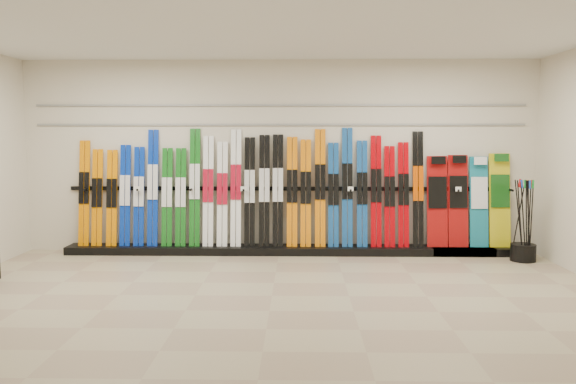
{
  "coord_description": "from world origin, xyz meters",
  "views": [
    {
      "loc": [
        0.31,
        -6.3,
        1.86
      ],
      "look_at": [
        0.17,
        1.0,
        1.1
      ],
      "focal_mm": 35.0,
      "sensor_mm": 36.0,
      "label": 1
    }
  ],
  "objects": [
    {
      "name": "ski_poles",
      "position": [
        3.58,
        1.79,
        0.61
      ],
      "size": [
        0.27,
        0.29,
        1.18
      ],
      "color": "black",
      "rests_on": "pole_bin"
    },
    {
      "name": "slatwall_rail_1",
      "position": [
        0.0,
        2.48,
        2.3
      ],
      "size": [
        7.6,
        0.02,
        0.03
      ],
      "primitive_type": "cube",
      "color": "gray",
      "rests_on": "back_wall"
    },
    {
      "name": "back_wall",
      "position": [
        0.0,
        2.5,
        1.5
      ],
      "size": [
        8.0,
        0.0,
        8.0
      ],
      "primitive_type": "plane",
      "rotation": [
        1.57,
        0.0,
        0.0
      ],
      "color": "beige",
      "rests_on": "floor"
    },
    {
      "name": "slatwall_rail_0",
      "position": [
        0.0,
        2.48,
        2.0
      ],
      "size": [
        7.6,
        0.02,
        0.03
      ],
      "primitive_type": "cube",
      "color": "gray",
      "rests_on": "back_wall"
    },
    {
      "name": "skis",
      "position": [
        -0.41,
        2.35,
        0.95
      ],
      "size": [
        5.37,
        0.27,
        1.83
      ],
      "color": "orange",
      "rests_on": "ski_rack_base"
    },
    {
      "name": "floor",
      "position": [
        0.0,
        0.0,
        0.0
      ],
      "size": [
        8.0,
        8.0,
        0.0
      ],
      "primitive_type": "plane",
      "color": "#9E876D",
      "rests_on": "ground"
    },
    {
      "name": "pole_bin",
      "position": [
        3.6,
        1.85,
        0.12
      ],
      "size": [
        0.36,
        0.36,
        0.25
      ],
      "primitive_type": "cylinder",
      "color": "black",
      "rests_on": "floor"
    },
    {
      "name": "ski_rack_base",
      "position": [
        0.22,
        2.28,
        0.06
      ],
      "size": [
        8.0,
        0.4,
        0.12
      ],
      "primitive_type": "cube",
      "color": "black",
      "rests_on": "floor"
    },
    {
      "name": "snowboards",
      "position": [
        2.93,
        2.35,
        0.82
      ],
      "size": [
        1.28,
        0.22,
        1.44
      ],
      "color": "#990C0C",
      "rests_on": "ski_rack_base"
    },
    {
      "name": "ceiling",
      "position": [
        0.0,
        0.0,
        3.0
      ],
      "size": [
        8.0,
        8.0,
        0.0
      ],
      "primitive_type": "plane",
      "rotation": [
        3.14,
        0.0,
        0.0
      ],
      "color": "silver",
      "rests_on": "back_wall"
    }
  ]
}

